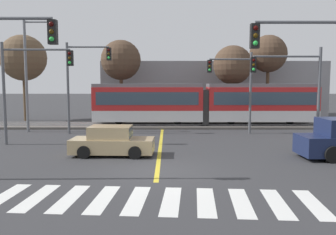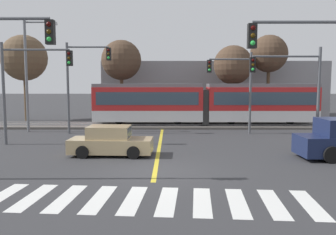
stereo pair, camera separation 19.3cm
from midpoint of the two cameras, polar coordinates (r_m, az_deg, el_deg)
name	(u,v)px [view 2 (the right image)]	position (r m, az deg, el deg)	size (l,w,h in m)	color
ground_plane	(155,171)	(15.22, -1.70, -8.57)	(200.00, 200.00, 0.00)	#333335
track_bed	(163,125)	(30.08, -0.65, -1.29)	(120.00, 4.00, 0.18)	#56514C
rail_near	(163,125)	(29.35, -0.68, -1.19)	(120.00, 0.08, 0.10)	#939399
rail_far	(163,123)	(30.78, -0.63, -0.86)	(120.00, 0.08, 0.10)	#939399
light_rail_tram	(205,102)	(30.04, 6.08, 2.43)	(18.50, 2.64, 3.43)	silver
crosswalk_stripe_0	(1,196)	(13.15, -24.79, -11.39)	(0.56, 2.80, 0.01)	silver
crosswalk_stripe_1	(34,197)	(12.66, -20.35, -11.88)	(0.56, 2.80, 0.01)	silver
crosswalk_stripe_2	(66,198)	(12.26, -15.57, -12.32)	(0.56, 2.80, 0.01)	silver
crosswalk_stripe_3	(99,199)	(11.93, -10.47, -12.70)	(0.56, 2.80, 0.01)	silver
crosswalk_stripe_4	(133,200)	(11.71, -5.13, -13.00)	(0.56, 2.80, 0.01)	silver
crosswalk_stripe_5	(167,201)	(11.58, 0.39, -13.19)	(0.56, 2.80, 0.01)	silver
crosswalk_stripe_6	(202,202)	(11.56, 5.99, -13.26)	(0.56, 2.80, 0.01)	silver
crosswalk_stripe_7	(237,202)	(11.64, 11.56, -13.21)	(0.56, 2.80, 0.01)	silver
crosswalk_stripe_8	(273,203)	(11.82, 17.00, -13.04)	(0.56, 2.80, 0.01)	silver
crosswalk_stripe_9	(310,204)	(12.10, 22.22, -12.77)	(0.56, 2.80, 0.01)	silver
lane_centre_line	(159,147)	(20.77, -1.13, -4.69)	(0.20, 14.86, 0.01)	gold
sedan_crossing	(111,142)	(18.48, -8.85, -3.87)	(4.26, 2.04, 1.52)	tan
traffic_light_far_right	(236,81)	(26.24, 11.00, 5.78)	(3.25, 0.38, 5.89)	#515459
traffic_light_near_right	(313,70)	(14.37, 22.61, 7.10)	(3.75, 0.38, 6.43)	#515459
traffic_light_mid_right	(294,81)	(22.64, 19.85, 5.58)	(4.25, 0.38, 5.82)	#515459
traffic_light_far_left	(82,74)	(26.47, -13.49, 6.80)	(3.25, 0.38, 6.57)	#515459
traffic_light_mid_left	(27,77)	(22.76, -21.45, 6.08)	(4.25, 0.38, 6.09)	#515459
street_lamp_west	(29,68)	(28.64, -21.17, 7.40)	(2.51, 0.28, 8.35)	slate
bare_tree_far_west	(24,58)	(37.24, -21.93, 8.82)	(4.38, 4.38, 8.25)	brown
bare_tree_west	(121,60)	(34.55, -7.33, 9.07)	(3.80, 3.80, 7.74)	brown
bare_tree_east	(233,65)	(34.36, 10.56, 8.24)	(3.68, 3.68, 7.19)	brown
bare_tree_far_east	(269,54)	(35.83, 16.03, 9.74)	(3.56, 3.56, 8.24)	brown
building_backdrop_far	(212,89)	(40.36, 7.26, 4.55)	(23.87, 6.00, 5.93)	gray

